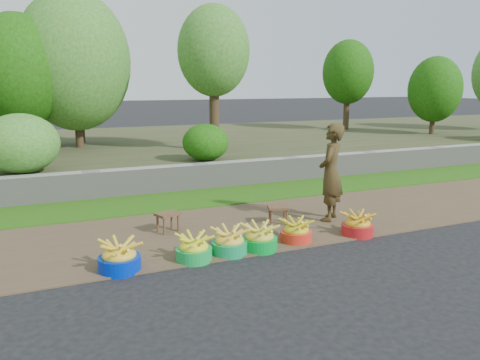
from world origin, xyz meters
name	(u,v)px	position (x,y,z in m)	size (l,w,h in m)	color
ground_plane	(296,250)	(0.00, 0.00, 0.00)	(120.00, 120.00, 0.00)	black
dirt_shoulder	(257,224)	(0.00, 1.25, 0.01)	(80.00, 2.50, 0.02)	brown
grass_verge	(214,197)	(0.00, 3.25, 0.02)	(80.00, 1.50, 0.04)	#285D10
retaining_wall	(200,177)	(0.00, 4.10, 0.28)	(80.00, 0.35, 0.55)	gray
earth_bank	(149,149)	(0.00, 9.00, 0.25)	(80.00, 10.00, 0.50)	#3D4124
basin_a	(119,257)	(-2.33, 0.21, 0.17)	(0.51, 0.51, 0.38)	#0023B9
basin_b	(194,249)	(-1.40, 0.18, 0.16)	(0.47, 0.47, 0.35)	green
basin_c	(229,242)	(-0.89, 0.22, 0.16)	(0.48, 0.48, 0.36)	#129351
basin_d	(259,238)	(-0.46, 0.21, 0.16)	(0.49, 0.49, 0.37)	#01972C
basin_e	(296,232)	(0.16, 0.28, 0.15)	(0.45, 0.45, 0.34)	red
basin_f	(358,225)	(1.15, 0.19, 0.16)	(0.47, 0.47, 0.35)	#B1181B
stool_left	(168,217)	(-1.41, 1.42, 0.26)	(0.40, 0.35, 0.30)	brown
stool_right	(278,210)	(0.32, 1.13, 0.25)	(0.38, 0.33, 0.28)	brown
vendor_woman	(331,172)	(1.20, 0.99, 0.81)	(0.58, 0.38, 1.59)	black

